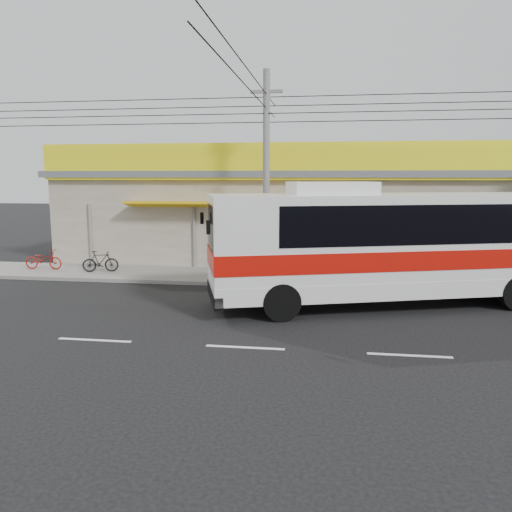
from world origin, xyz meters
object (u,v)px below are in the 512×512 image
at_px(motorbike_dark, 100,261).
at_px(utility_pole, 266,108).
at_px(coach_bus, 417,240).
at_px(motorbike_red, 43,260).

height_order(motorbike_dark, utility_pole, utility_pole).
height_order(coach_bus, motorbike_red, coach_bus).
bearing_deg(motorbike_dark, coach_bus, -120.58).
bearing_deg(utility_pole, motorbike_red, 176.61).
distance_m(motorbike_dark, utility_pole, 9.59).
relative_size(motorbike_dark, utility_pole, 0.04).
bearing_deg(coach_bus, motorbike_dark, 148.41).
relative_size(coach_bus, motorbike_dark, 8.84).
distance_m(motorbike_red, motorbike_dark, 2.79).
xyz_separation_m(coach_bus, utility_pole, (-5.36, 2.78, 4.66)).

